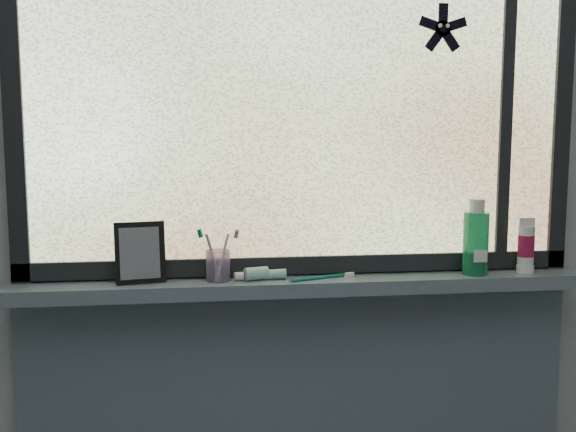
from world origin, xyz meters
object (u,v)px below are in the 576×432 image
at_px(toothbrush_cup, 218,265).
at_px(cream_tube, 526,243).
at_px(vanity_mirror, 140,253).
at_px(mouthwash_bottle, 476,237).

relative_size(toothbrush_cup, cream_tube, 0.75).
bearing_deg(toothbrush_cup, vanity_mirror, 178.82).
bearing_deg(cream_tube, vanity_mirror, 179.73).
height_order(vanity_mirror, mouthwash_bottle, mouthwash_bottle).
bearing_deg(mouthwash_bottle, cream_tube, 3.44).
height_order(toothbrush_cup, cream_tube, cream_tube).
bearing_deg(mouthwash_bottle, vanity_mirror, 179.11).
relative_size(toothbrush_cup, mouthwash_bottle, 0.48).
xyz_separation_m(mouthwash_bottle, cream_tube, (0.16, 0.01, -0.02)).
height_order(vanity_mirror, cream_tube, vanity_mirror).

